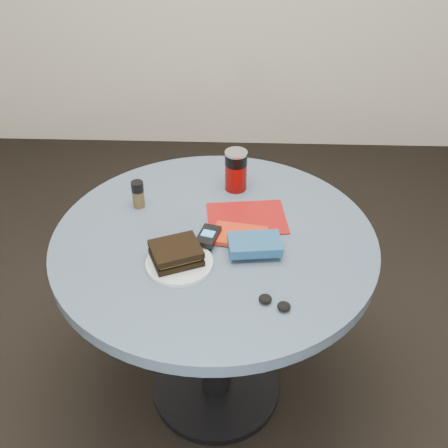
{
  "coord_description": "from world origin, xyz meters",
  "views": [
    {
      "loc": [
        0.08,
        -1.36,
        1.81
      ],
      "look_at": [
        0.03,
        0.0,
        0.8
      ],
      "focal_mm": 45.0,
      "sensor_mm": 36.0,
      "label": 1
    }
  ],
  "objects_px": {
    "sandwich": "(176,253)",
    "headphones": "(274,303)",
    "novel": "(255,244)",
    "mp3_player": "(208,236)",
    "soda_can": "(236,170)",
    "magazine": "(247,218)",
    "table": "(215,276)",
    "red_book": "(240,235)",
    "plate": "(179,263)",
    "pepper_grinder": "(138,194)"
  },
  "relations": [
    {
      "from": "plate",
      "to": "red_book",
      "type": "bearing_deg",
      "value": 37.49
    },
    {
      "from": "magazine",
      "to": "red_book",
      "type": "height_order",
      "value": "red_book"
    },
    {
      "from": "soda_can",
      "to": "headphones",
      "type": "distance_m",
      "value": 0.58
    },
    {
      "from": "novel",
      "to": "soda_can",
      "type": "bearing_deg",
      "value": 93.61
    },
    {
      "from": "soda_can",
      "to": "red_book",
      "type": "bearing_deg",
      "value": -86.41
    },
    {
      "from": "sandwich",
      "to": "red_book",
      "type": "bearing_deg",
      "value": 34.24
    },
    {
      "from": "mp3_player",
      "to": "headphones",
      "type": "relative_size",
      "value": 1.11
    },
    {
      "from": "sandwich",
      "to": "novel",
      "type": "xyz_separation_m",
      "value": [
        0.23,
        0.05,
        -0.0
      ]
    },
    {
      "from": "magazine",
      "to": "red_book",
      "type": "xyz_separation_m",
      "value": [
        -0.02,
        -0.1,
        0.01
      ]
    },
    {
      "from": "soda_can",
      "to": "headphones",
      "type": "bearing_deg",
      "value": -78.57
    },
    {
      "from": "red_book",
      "to": "novel",
      "type": "height_order",
      "value": "novel"
    },
    {
      "from": "mp3_player",
      "to": "sandwich",
      "type": "bearing_deg",
      "value": -131.16
    },
    {
      "from": "red_book",
      "to": "novel",
      "type": "bearing_deg",
      "value": -47.19
    },
    {
      "from": "headphones",
      "to": "magazine",
      "type": "bearing_deg",
      "value": 100.99
    },
    {
      "from": "pepper_grinder",
      "to": "mp3_player",
      "type": "relative_size",
      "value": 0.86
    },
    {
      "from": "table",
      "to": "pepper_grinder",
      "type": "relative_size",
      "value": 10.72
    },
    {
      "from": "soda_can",
      "to": "magazine",
      "type": "distance_m",
      "value": 0.2
    },
    {
      "from": "soda_can",
      "to": "novel",
      "type": "bearing_deg",
      "value": -79.81
    },
    {
      "from": "mp3_player",
      "to": "headphones",
      "type": "xyz_separation_m",
      "value": [
        0.19,
        -0.26,
        -0.02
      ]
    },
    {
      "from": "plate",
      "to": "pepper_grinder",
      "type": "bearing_deg",
      "value": 119.21
    },
    {
      "from": "sandwich",
      "to": "mp3_player",
      "type": "relative_size",
      "value": 1.58
    },
    {
      "from": "plate",
      "to": "red_book",
      "type": "distance_m",
      "value": 0.22
    },
    {
      "from": "sandwich",
      "to": "headphones",
      "type": "distance_m",
      "value": 0.32
    },
    {
      "from": "table",
      "to": "red_book",
      "type": "bearing_deg",
      "value": -2.97
    },
    {
      "from": "sandwich",
      "to": "novel",
      "type": "bearing_deg",
      "value": 13.44
    },
    {
      "from": "magazine",
      "to": "table",
      "type": "bearing_deg",
      "value": -142.37
    },
    {
      "from": "novel",
      "to": "headphones",
      "type": "distance_m",
      "value": 0.22
    },
    {
      "from": "magazine",
      "to": "novel",
      "type": "bearing_deg",
      "value": -89.13
    },
    {
      "from": "sandwich",
      "to": "novel",
      "type": "height_order",
      "value": "sandwich"
    },
    {
      "from": "table",
      "to": "mp3_player",
      "type": "xyz_separation_m",
      "value": [
        -0.02,
        -0.03,
        0.19
      ]
    },
    {
      "from": "pepper_grinder",
      "to": "red_book",
      "type": "xyz_separation_m",
      "value": [
        0.33,
        -0.16,
        -0.04
      ]
    },
    {
      "from": "novel",
      "to": "pepper_grinder",
      "type": "bearing_deg",
      "value": 142.28
    },
    {
      "from": "sandwich",
      "to": "headphones",
      "type": "bearing_deg",
      "value": -30.48
    },
    {
      "from": "red_book",
      "to": "headphones",
      "type": "bearing_deg",
      "value": -61.76
    },
    {
      "from": "novel",
      "to": "mp3_player",
      "type": "height_order",
      "value": "novel"
    },
    {
      "from": "novel",
      "to": "mp3_player",
      "type": "xyz_separation_m",
      "value": [
        -0.14,
        0.04,
        -0.01
      ]
    },
    {
      "from": "plate",
      "to": "sandwich",
      "type": "bearing_deg",
      "value": 136.12
    },
    {
      "from": "magazine",
      "to": "mp3_player",
      "type": "height_order",
      "value": "mp3_player"
    },
    {
      "from": "pepper_grinder",
      "to": "magazine",
      "type": "relative_size",
      "value": 0.37
    },
    {
      "from": "table",
      "to": "headphones",
      "type": "xyz_separation_m",
      "value": [
        0.17,
        -0.29,
        0.17
      ]
    },
    {
      "from": "magazine",
      "to": "novel",
      "type": "relative_size",
      "value": 1.63
    },
    {
      "from": "headphones",
      "to": "mp3_player",
      "type": "bearing_deg",
      "value": 126.2
    },
    {
      "from": "red_book",
      "to": "mp3_player",
      "type": "distance_m",
      "value": 0.1
    },
    {
      "from": "table",
      "to": "sandwich",
      "type": "relative_size",
      "value": 5.84
    },
    {
      "from": "sandwich",
      "to": "red_book",
      "type": "xyz_separation_m",
      "value": [
        0.18,
        0.12,
        -0.03
      ]
    },
    {
      "from": "headphones",
      "to": "plate",
      "type": "bearing_deg",
      "value": 150.06
    },
    {
      "from": "table",
      "to": "plate",
      "type": "xyz_separation_m",
      "value": [
        -0.09,
        -0.14,
        0.17
      ]
    },
    {
      "from": "plate",
      "to": "pepper_grinder",
      "type": "distance_m",
      "value": 0.34
    },
    {
      "from": "soda_can",
      "to": "magazine",
      "type": "height_order",
      "value": "soda_can"
    },
    {
      "from": "table",
      "to": "red_book",
      "type": "relative_size",
      "value": 6.21
    }
  ]
}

